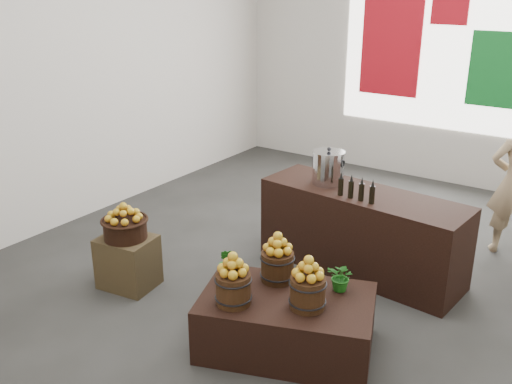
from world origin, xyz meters
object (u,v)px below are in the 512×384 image
Objects in this scene: crate at (128,262)px; display_table at (287,322)px; wicker_basket at (125,229)px; stock_pot_left at (328,168)px; counter at (361,232)px.

display_table is (1.81, 0.01, -0.02)m from crate.
wicker_basket reaches higher than display_table.
crate is 1.59× the size of stock_pot_left.
display_table is 1.86m from stock_pot_left.
display_table is (1.81, 0.01, -0.37)m from wicker_basket.
wicker_basket is 1.27× the size of stock_pot_left.
wicker_basket is 2.35m from counter.
counter is (-0.08, 1.57, 0.19)m from display_table.
stock_pot_left reaches higher than counter.
display_table is at bearing -81.71° from counter.
crate is at bearing 160.34° from display_table.
counter is (1.73, 1.58, 0.17)m from crate.
crate is 1.81m from display_table.
stock_pot_left is (-0.43, 0.04, 0.59)m from counter.
wicker_basket is 0.20× the size of counter.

